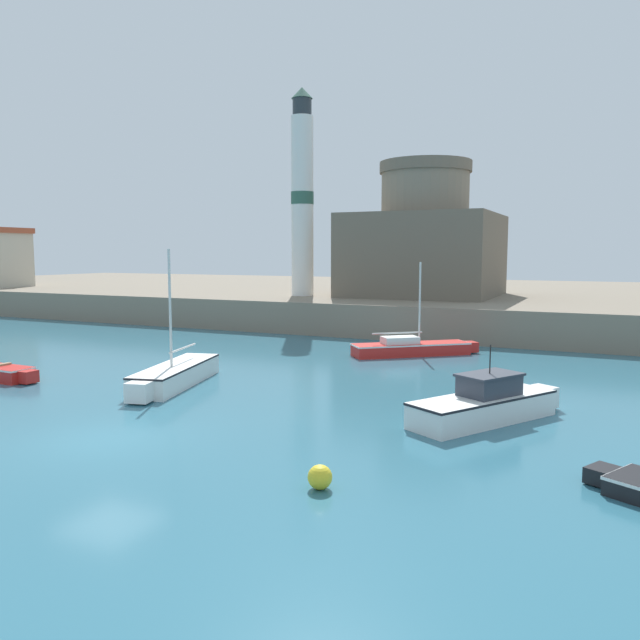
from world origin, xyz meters
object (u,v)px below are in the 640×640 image
sailboat_white_2 (175,374)px  mooring_buoy (320,477)px  fortress (424,245)px  dinghy_red_5 (2,372)px  lighthouse (302,196)px  motorboat_white_0 (487,403)px  sailboat_red_1 (412,347)px

sailboat_white_2 → mooring_buoy: 12.24m
mooring_buoy → fortress: fortress is taller
mooring_buoy → dinghy_red_5: bearing=162.8°
dinghy_red_5 → mooring_buoy: dinghy_red_5 is taller
fortress → lighthouse: lighthouse is taller
motorboat_white_0 → sailboat_red_1: (-5.75, 11.17, -0.16)m
sailboat_white_2 → fortress: 26.35m
fortress → sailboat_white_2: bearing=-96.2°
sailboat_red_1 → mooring_buoy: sailboat_red_1 is taller
sailboat_red_1 → sailboat_white_2: sailboat_white_2 is taller
mooring_buoy → fortress: (-6.98, 33.04, 5.48)m
fortress → lighthouse: bearing=-153.2°
mooring_buoy → fortress: 34.21m
dinghy_red_5 → mooring_buoy: size_ratio=6.66×
dinghy_red_5 → mooring_buoy: bearing=-17.2°
dinghy_red_5 → lighthouse: 25.48m
fortress → sailboat_red_1: bearing=-76.3°
sailboat_white_2 → dinghy_red_5: size_ratio=1.75×
sailboat_red_1 → fortress: 15.90m
fortress → lighthouse: 9.65m
sailboat_red_1 → lighthouse: bearing=137.7°
sailboat_red_1 → fortress: bearing=103.7°
motorboat_white_0 → fortress: 27.83m
motorboat_white_0 → mooring_buoy: motorboat_white_0 is taller
fortress → motorboat_white_0: bearing=-70.1°
mooring_buoy → lighthouse: lighthouse is taller
lighthouse → motorboat_white_0: bearing=-51.4°
motorboat_white_0 → mooring_buoy: size_ratio=10.29×
dinghy_red_5 → fortress: 30.02m
sailboat_red_1 → dinghy_red_5: sailboat_red_1 is taller
sailboat_white_2 → dinghy_red_5: bearing=-163.3°
dinghy_red_5 → sailboat_red_1: bearing=44.5°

